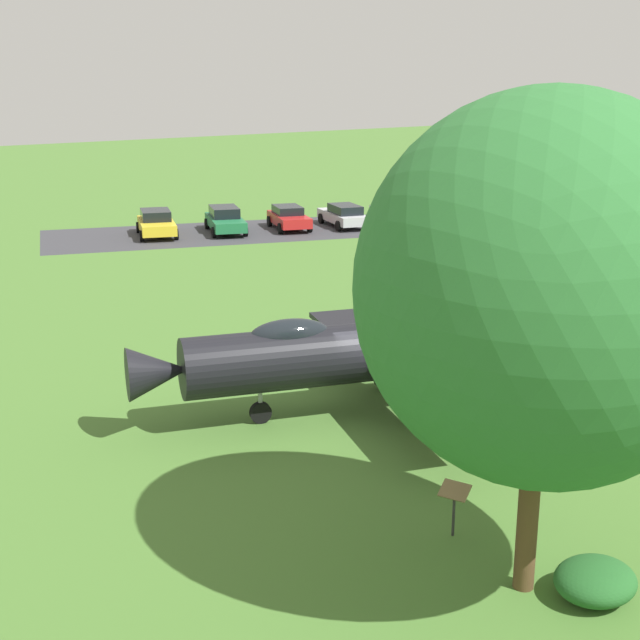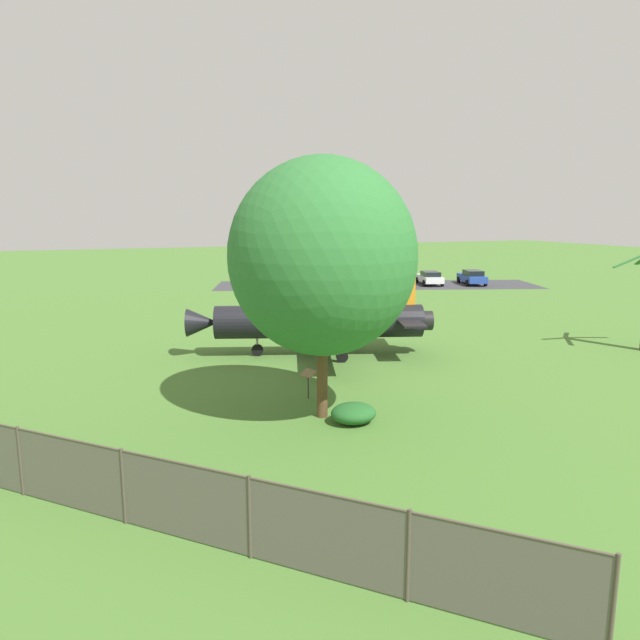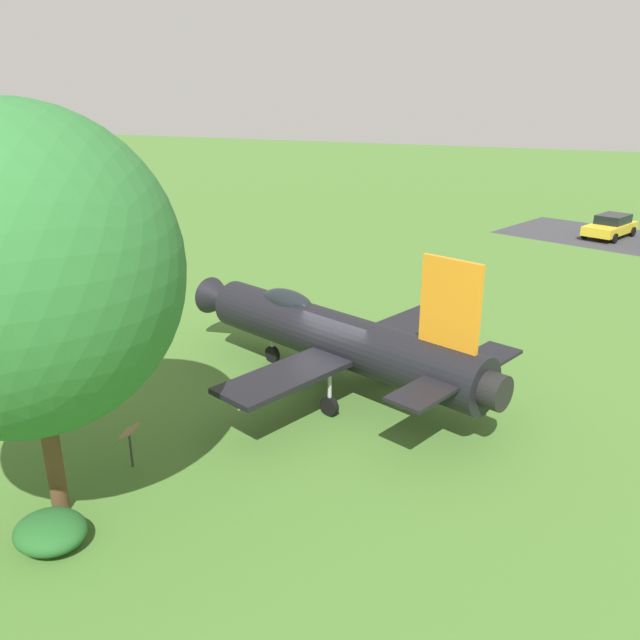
{
  "view_description": "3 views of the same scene",
  "coord_description": "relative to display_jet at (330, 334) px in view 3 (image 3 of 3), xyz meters",
  "views": [
    {
      "loc": [
        -14.79,
        -17.95,
        9.23
      ],
      "look_at": [
        -1.4,
        0.42,
        2.79
      ],
      "focal_mm": 49.24,
      "sensor_mm": 36.0,
      "label": 1
    },
    {
      "loc": [
        -10.7,
        -27.01,
        7.15
      ],
      "look_at": [
        -1.31,
        -3.43,
        2.5
      ],
      "focal_mm": 32.76,
      "sensor_mm": 36.0,
      "label": 2
    },
    {
      "loc": [
        7.34,
        -17.35,
        9.12
      ],
      "look_at": [
        -0.33,
        -0.67,
        2.54
      ],
      "focal_mm": 35.79,
      "sensor_mm": 36.0,
      "label": 3
    }
  ],
  "objects": [
    {
      "name": "info_plaque",
      "position": [
        -2.65,
        -6.57,
        -0.94
      ],
      "size": [
        0.59,
        0.71,
        1.14
      ],
      "color": "#333333",
      "rests_on": "ground_plane"
    },
    {
      "name": "shrub_near_fence",
      "position": [
        -2.16,
        -9.7,
        -1.44
      ],
      "size": [
        1.6,
        1.4,
        0.7
      ],
      "color": "#235B26",
      "rests_on": "ground_plane"
    },
    {
      "name": "display_jet",
      "position": [
        0.0,
        0.0,
        0.0
      ],
      "size": [
        12.15,
        9.8,
        5.03
      ],
      "rotation": [
        0.0,
        0.0,
        2.81
      ],
      "color": "black",
      "rests_on": "ground_plane"
    },
    {
      "name": "shade_tree",
      "position": [
        -2.93,
        -8.7,
        3.89
      ],
      "size": [
        6.41,
        6.6,
        9.07
      ],
      "color": "brown",
      "rests_on": "ground_plane"
    },
    {
      "name": "ground_plane",
      "position": [
        0.35,
        -0.12,
        -1.79
      ],
      "size": [
        200.0,
        200.0,
        0.0
      ],
      "primitive_type": "plane",
      "color": "#47722D"
    },
    {
      "name": "parked_car_yellow",
      "position": [
        7.72,
        28.55,
        -1.03
      ],
      "size": [
        3.41,
        4.86,
        1.49
      ],
      "rotation": [
        0.0,
        0.0,
        4.35
      ],
      "color": "gold",
      "rests_on": "ground_plane"
    }
  ]
}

